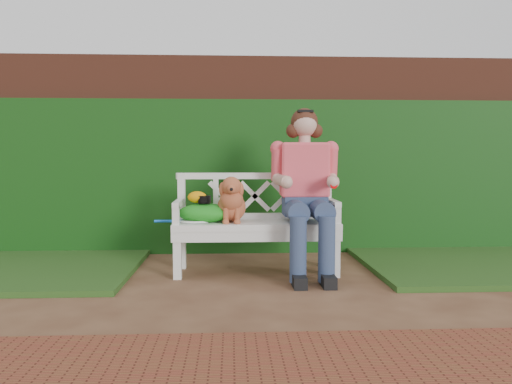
{
  "coord_description": "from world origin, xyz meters",
  "views": [
    {
      "loc": [
        -0.2,
        -3.89,
        1.07
      ],
      "look_at": [
        0.03,
        0.66,
        0.75
      ],
      "focal_mm": 35.0,
      "sensor_mm": 36.0,
      "label": 1
    }
  ],
  "objects": [
    {
      "name": "brick_wall",
      "position": [
        0.0,
        1.9,
        1.1
      ],
      "size": [
        10.0,
        0.3,
        2.2
      ],
      "primitive_type": "cube",
      "color": "brown",
      "rests_on": "ground"
    },
    {
      "name": "camera_item",
      "position": [
        -0.44,
        0.63,
        0.69
      ],
      "size": [
        0.11,
        0.09,
        0.07
      ],
      "primitive_type": "cube",
      "rotation": [
        0.0,
        0.0,
        -0.08
      ],
      "color": "black",
      "rests_on": "green_bag"
    },
    {
      "name": "green_bag",
      "position": [
        -0.44,
        0.66,
        0.57
      ],
      "size": [
        0.52,
        0.41,
        0.17
      ],
      "primitive_type": null,
      "rotation": [
        0.0,
        0.0,
        -0.05
      ],
      "color": "#227E35",
      "rests_on": "garden_bench"
    },
    {
      "name": "grass_left",
      "position": [
        -2.4,
        0.9,
        0.03
      ],
      "size": [
        2.6,
        2.0,
        0.05
      ],
      "primitive_type": "cube",
      "color": "#244714",
      "rests_on": "ground"
    },
    {
      "name": "garden_bench",
      "position": [
        0.03,
        0.66,
        0.24
      ],
      "size": [
        1.62,
        0.71,
        0.48
      ],
      "primitive_type": null,
      "rotation": [
        0.0,
        0.0,
        0.07
      ],
      "color": "white",
      "rests_on": "ground"
    },
    {
      "name": "ground",
      "position": [
        0.0,
        0.0,
        0.0
      ],
      "size": [
        60.0,
        60.0,
        0.0
      ],
      "primitive_type": "plane",
      "color": "#4E2E1D"
    },
    {
      "name": "ivy_hedge",
      "position": [
        0.0,
        1.68,
        0.85
      ],
      "size": [
        10.0,
        0.18,
        1.7
      ],
      "primitive_type": "cube",
      "color": "#11470C",
      "rests_on": "ground"
    },
    {
      "name": "seated_woman",
      "position": [
        0.48,
        0.64,
        0.78
      ],
      "size": [
        0.91,
        1.04,
        1.55
      ],
      "primitive_type": null,
      "rotation": [
        0.0,
        0.0,
        -0.34
      ],
      "color": "red",
      "rests_on": "ground"
    },
    {
      "name": "grass_right",
      "position": [
        2.4,
        0.9,
        0.03
      ],
      "size": [
        2.6,
        2.0,
        0.05
      ],
      "primitive_type": "cube",
      "color": "#244714",
      "rests_on": "ground"
    },
    {
      "name": "dog",
      "position": [
        -0.2,
        0.61,
        0.69
      ],
      "size": [
        0.41,
        0.46,
        0.42
      ],
      "primitive_type": null,
      "rotation": [
        0.0,
        0.0,
        -0.41
      ],
      "color": "brown",
      "rests_on": "garden_bench"
    },
    {
      "name": "tennis_racket",
      "position": [
        -0.55,
        0.61,
        0.49
      ],
      "size": [
        0.56,
        0.33,
        0.03
      ],
      "primitive_type": null,
      "rotation": [
        0.0,
        0.0,
        -0.22
      ],
      "color": "white",
      "rests_on": "garden_bench"
    },
    {
      "name": "baseball_glove",
      "position": [
        -0.51,
        0.66,
        0.7
      ],
      "size": [
        0.2,
        0.17,
        0.11
      ],
      "primitive_type": "ellipsoid",
      "rotation": [
        0.0,
        0.0,
        -0.28
      ],
      "color": "orange",
      "rests_on": "green_bag"
    },
    {
      "name": "brick_paving",
      "position": [
        0.0,
        -1.6,
        0.01
      ],
      "size": [
        4.0,
        1.2,
        0.03
      ],
      "primitive_type": "cube",
      "color": "brown",
      "rests_on": "ground"
    }
  ]
}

